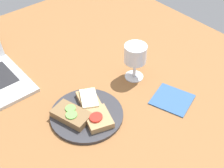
{
  "coord_description": "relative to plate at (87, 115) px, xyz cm",
  "views": [
    {
      "loc": [
        -40.36,
        -62.68,
        75.99
      ],
      "look_at": [
        8.79,
        -4.47,
        8.0
      ],
      "focal_mm": 50.0,
      "sensor_mm": 36.0,
      "label": 1
    }
  ],
  "objects": [
    {
      "name": "sandwich_with_cheese",
      "position": [
        3.69,
        3.12,
        1.75
      ],
      "size": [
        8.79,
        11.38,
        2.62
      ],
      "color": "#A88456",
      "rests_on": "plate"
    },
    {
      "name": "plate",
      "position": [
        0.0,
        0.0,
        0.0
      ],
      "size": [
        23.01,
        23.01,
        1.06
      ],
      "primitive_type": "cylinder",
      "color": "#333338",
      "rests_on": "wooden_table"
    },
    {
      "name": "sandwich_with_tomato",
      "position": [
        0.75,
        -4.78,
        1.72
      ],
      "size": [
        9.8,
        10.86,
        2.74
      ],
      "color": "#A88456",
      "rests_on": "plate"
    },
    {
      "name": "napkin",
      "position": [
        25.94,
        -12.61,
        -0.33
      ],
      "size": [
        14.99,
        15.37,
        0.4
      ],
      "primitive_type": "cube",
      "rotation": [
        0.0,
        0.0,
        0.33
      ],
      "color": "#33598C",
      "rests_on": "wooden_table"
    },
    {
      "name": "wine_glass",
      "position": [
        24.38,
        4.21,
        9.09
      ],
      "size": [
        7.79,
        7.79,
        13.5
      ],
      "color": "white",
      "rests_on": "wooden_table"
    },
    {
      "name": "wooden_table",
      "position": [
        3.4,
        6.58,
        -2.03
      ],
      "size": [
        140.0,
        140.0,
        3.0
      ],
      "primitive_type": "cube",
      "color": "brown",
      "rests_on": "ground"
    },
    {
      "name": "sandwich_with_cucumber",
      "position": [
        -4.55,
        1.64,
        1.77
      ],
      "size": [
        9.91,
        13.22,
        2.77
      ],
      "color": "brown",
      "rests_on": "plate"
    }
  ]
}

